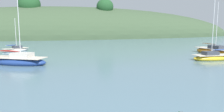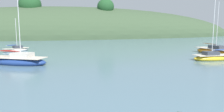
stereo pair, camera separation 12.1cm
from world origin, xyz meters
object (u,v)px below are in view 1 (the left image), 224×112
(sailboat_cream_ketch, at_px, (19,61))
(sailboat_red_portside, at_px, (214,51))
(sailboat_navy_dinghy, at_px, (16,50))
(sailboat_blue_center, at_px, (213,57))

(sailboat_cream_ketch, bearing_deg, sailboat_red_portside, 4.67)
(sailboat_navy_dinghy, distance_m, sailboat_red_portside, 36.95)
(sailboat_blue_center, xyz_separation_m, sailboat_red_portside, (4.94, 5.87, 0.06))
(sailboat_navy_dinghy, xyz_separation_m, sailboat_red_portside, (34.65, -12.85, 0.13))
(sailboat_blue_center, bearing_deg, sailboat_red_portside, 49.88)
(sailboat_blue_center, distance_m, sailboat_navy_dinghy, 35.11)
(sailboat_cream_ketch, bearing_deg, sailboat_navy_dinghy, 100.23)
(sailboat_red_portside, bearing_deg, sailboat_blue_center, -130.12)
(sailboat_navy_dinghy, relative_size, sailboat_red_portside, 0.70)
(sailboat_navy_dinghy, bearing_deg, sailboat_cream_ketch, -79.77)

